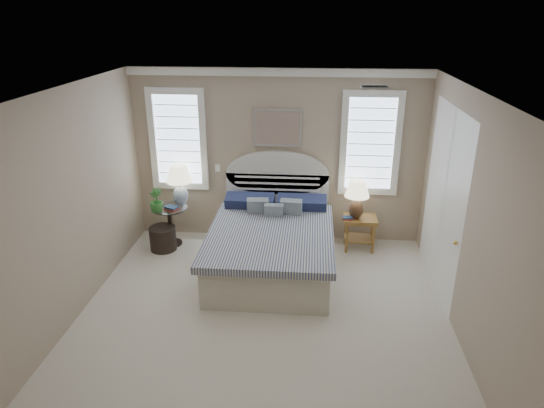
{
  "coord_description": "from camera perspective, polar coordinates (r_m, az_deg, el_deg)",
  "views": [
    {
      "loc": [
        0.54,
        -4.73,
        3.47
      ],
      "look_at": [
        0.04,
        1.0,
        1.17
      ],
      "focal_mm": 32.0,
      "sensor_mm": 36.0,
      "label": 1
    }
  ],
  "objects": [
    {
      "name": "closet_door",
      "position": [
        6.57,
        19.53,
        0.32
      ],
      "size": [
        0.02,
        1.8,
        2.4
      ],
      "primitive_type": "cube",
      "color": "white",
      "rests_on": "floor"
    },
    {
      "name": "wall_left",
      "position": [
        5.88,
        -23.76,
        -1.22
      ],
      "size": [
        0.02,
        5.0,
        2.7
      ],
      "primitive_type": "cube",
      "color": "tan",
      "rests_on": "floor"
    },
    {
      "name": "wall_right",
      "position": [
        5.46,
        22.81,
        -2.84
      ],
      "size": [
        0.02,
        5.0,
        2.7
      ],
      "primitive_type": "cube",
      "color": "tan",
      "rests_on": "floor"
    },
    {
      "name": "nightstand_right",
      "position": [
        7.58,
        10.29,
        -2.55
      ],
      "size": [
        0.5,
        0.4,
        0.53
      ],
      "color": "olive",
      "rests_on": "floor"
    },
    {
      "name": "window_right",
      "position": [
        7.5,
        11.47,
        6.97
      ],
      "size": [
        0.9,
        0.06,
        1.6
      ],
      "primitive_type": "cube",
      "color": "silver",
      "rests_on": "wall_back"
    },
    {
      "name": "side_table_left",
      "position": [
        7.76,
        -11.87,
        -2.06
      ],
      "size": [
        0.56,
        0.56,
        0.63
      ],
      "color": "black",
      "rests_on": "floor"
    },
    {
      "name": "books_left",
      "position": [
        7.57,
        -11.74,
        -0.47
      ],
      "size": [
        0.24,
        0.21,
        0.05
      ],
      "rotation": [
        0.0,
        0.0,
        -0.36
      ],
      "color": "#A43329",
      "rests_on": "side_table_left"
    },
    {
      "name": "hvac_vent",
      "position": [
        5.62,
        11.98,
        13.31
      ],
      "size": [
        0.3,
        0.2,
        0.02
      ],
      "primitive_type": "cube",
      "color": "#B2B2B2",
      "rests_on": "ceiling"
    },
    {
      "name": "lamp_left",
      "position": [
        7.63,
        -10.85,
        2.74
      ],
      "size": [
        0.49,
        0.49,
        0.65
      ],
      "rotation": [
        0.0,
        0.0,
        0.29
      ],
      "color": "white",
      "rests_on": "side_table_left"
    },
    {
      "name": "window_left",
      "position": [
        7.73,
        -10.97,
        7.46
      ],
      "size": [
        0.9,
        0.06,
        1.6
      ],
      "primitive_type": "cube",
      "color": "silver",
      "rests_on": "wall_back"
    },
    {
      "name": "floor_pot",
      "position": [
        7.71,
        -12.7,
        -3.96
      ],
      "size": [
        0.46,
        0.46,
        0.37
      ],
      "primitive_type": "cylinder",
      "rotation": [
        0.0,
        0.0,
        0.14
      ],
      "color": "black",
      "rests_on": "floor"
    },
    {
      "name": "potted_plant",
      "position": [
        7.48,
        -13.48,
        0.43
      ],
      "size": [
        0.26,
        0.26,
        0.37
      ],
      "primitive_type": "imported",
      "rotation": [
        0.0,
        0.0,
        -0.29
      ],
      "color": "#397A31",
      "rests_on": "side_table_left"
    },
    {
      "name": "wall_back",
      "position": [
        7.55,
        0.66,
        5.54
      ],
      "size": [
        4.5,
        0.02,
        2.7
      ],
      "primitive_type": "cube",
      "color": "tan",
      "rests_on": "floor"
    },
    {
      "name": "bed",
      "position": [
        6.93,
        -0.03,
        -4.57
      ],
      "size": [
        1.72,
        2.28,
        1.47
      ],
      "color": "beige",
      "rests_on": "floor"
    },
    {
      "name": "ceiling",
      "position": [
        4.82,
        -1.57,
        12.64
      ],
      "size": [
        4.5,
        5.0,
        0.01
      ],
      "primitive_type": "cube",
      "color": "white",
      "rests_on": "wall_back"
    },
    {
      "name": "painting",
      "position": [
        7.39,
        0.65,
        8.95
      ],
      "size": [
        0.74,
        0.04,
        0.58
      ],
      "primitive_type": "cube",
      "color": "silver",
      "rests_on": "wall_back"
    },
    {
      "name": "books_right",
      "position": [
        7.41,
        8.89,
        -1.65
      ],
      "size": [
        0.16,
        0.12,
        0.04
      ],
      "rotation": [
        0.0,
        0.0,
        -0.06
      ],
      "color": "#A43329",
      "rests_on": "nightstand_right"
    },
    {
      "name": "crown_molding",
      "position": [
        7.26,
        0.68,
        15.28
      ],
      "size": [
        4.5,
        0.08,
        0.12
      ],
      "primitive_type": "cube",
      "color": "white",
      "rests_on": "wall_back"
    },
    {
      "name": "floor",
      "position": [
        5.89,
        -1.3,
        -14.26
      ],
      "size": [
        4.5,
        5.0,
        0.01
      ],
      "primitive_type": "cube",
      "color": "silver",
      "rests_on": "ground"
    },
    {
      "name": "switch_plate",
      "position": [
        7.72,
        -6.42,
        4.22
      ],
      "size": [
        0.08,
        0.01,
        0.12
      ],
      "primitive_type": "cube",
      "color": "white",
      "rests_on": "wall_back"
    },
    {
      "name": "lamp_right",
      "position": [
        7.35,
        9.96,
        1.04
      ],
      "size": [
        0.39,
        0.39,
        0.61
      ],
      "rotation": [
        0.0,
        0.0,
        0.06
      ],
      "color": "black",
      "rests_on": "nightstand_right"
    }
  ]
}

